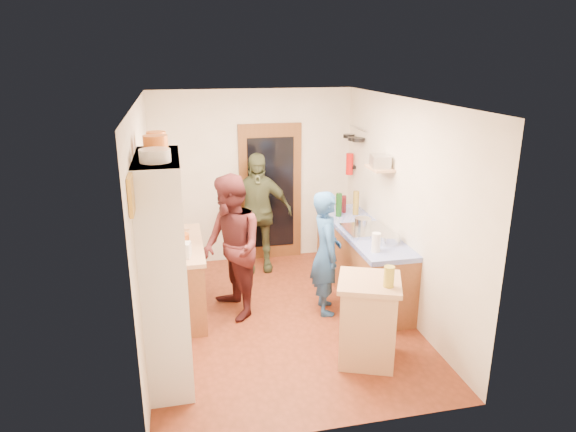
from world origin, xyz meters
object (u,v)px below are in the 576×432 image
object	(u,v)px
right_counter_base	(361,262)
hutch_body	(165,270)
person_left	(232,246)
person_hob	(329,253)
person_back	(257,213)
island_base	(368,323)

from	to	relation	value
right_counter_base	hutch_body	bearing A→B (deg)	-152.53
right_counter_base	person_left	distance (m)	1.81
person_hob	right_counter_base	bearing A→B (deg)	-47.47
person_hob	person_left	xyz separation A→B (m)	(-1.14, 0.22, 0.11)
right_counter_base	person_left	world-z (taller)	person_left
person_left	person_back	world-z (taller)	same
hutch_body	person_hob	bearing A→B (deg)	24.08
island_base	person_left	world-z (taller)	person_left
person_hob	person_back	distance (m)	1.62
hutch_body	person_hob	xyz separation A→B (m)	(1.90, 0.85, -0.33)
hutch_body	right_counter_base	bearing A→B (deg)	27.47
person_left	island_base	bearing A→B (deg)	28.12
person_back	person_left	bearing A→B (deg)	-106.57
right_counter_base	island_base	world-z (taller)	island_base
island_base	person_hob	xyz separation A→B (m)	(-0.09, 1.11, 0.34)
person_left	hutch_body	bearing A→B (deg)	-50.19
hutch_body	person_hob	distance (m)	2.11
hutch_body	person_back	size ratio (longest dim) A/B	1.25
hutch_body	right_counter_base	xyz separation A→B (m)	(2.50, 1.30, -0.68)
hutch_body	person_back	world-z (taller)	hutch_body
person_hob	person_back	world-z (taller)	person_back
island_base	person_back	distance (m)	2.74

